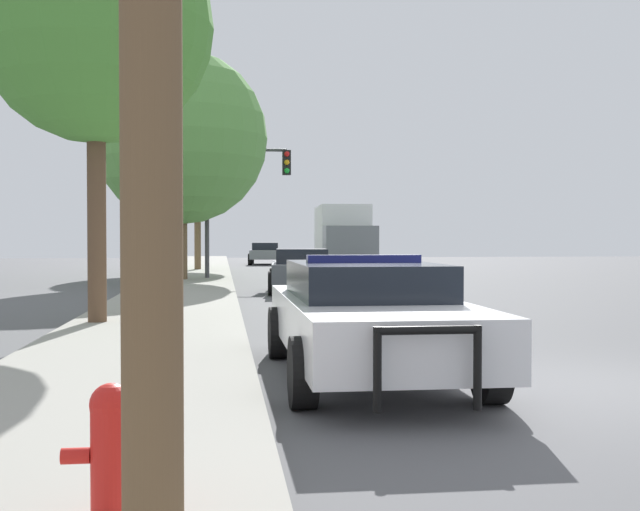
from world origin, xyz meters
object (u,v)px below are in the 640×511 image
box_truck (343,235)px  tree_sidewalk_near (96,27)px  fire_hydrant (111,448)px  car_background_midblock (301,269)px  traffic_light (242,185)px  tree_sidewalk_mid (180,138)px  police_car (367,314)px  car_background_distant (265,253)px  tree_sidewalk_far (197,155)px

box_truck → tree_sidewalk_near: tree_sidewalk_near is taller
fire_hydrant → car_background_midblock: 18.93m
fire_hydrant → traffic_light: bearing=87.0°
traffic_light → tree_sidewalk_near: size_ratio=0.67×
tree_sidewalk_mid → police_car: bearing=-81.0°
car_background_distant → tree_sidewalk_mid: tree_sidewalk_mid is taller
traffic_light → tree_sidewalk_mid: size_ratio=0.60×
box_truck → tree_sidewalk_near: 26.39m
car_background_distant → tree_sidewalk_far: size_ratio=0.52×
car_background_distant → car_background_midblock: bearing=-86.3°
traffic_light → box_truck: size_ratio=0.62×
fire_hydrant → tree_sidewalk_near: (-1.57, 10.02, 4.69)m
box_truck → car_background_distant: bearing=-64.1°
tree_sidewalk_far → car_background_midblock: bearing=-76.7°
box_truck → traffic_light: bearing=64.9°
box_truck → tree_sidewalk_far: (-7.04, -1.93, 3.66)m
car_background_midblock → tree_sidewalk_near: bearing=-112.4°
police_car → fire_hydrant: bearing=65.2°
police_car → car_background_midblock: size_ratio=1.29×
tree_sidewalk_far → tree_sidewalk_mid: tree_sidewalk_mid is taller
tree_sidewalk_far → tree_sidewalk_mid: bearing=-92.1°
fire_hydrant → tree_sidewalk_far: tree_sidewalk_far is taller
tree_sidewalk_near → fire_hydrant: bearing=-81.1°
tree_sidewalk_far → tree_sidewalk_near: tree_sidewalk_far is taller
police_car → box_truck: 30.42m
police_car → traffic_light: bearing=-87.5°
fire_hydrant → car_background_distant: car_background_distant is taller
police_car → tree_sidewalk_mid: bearing=-81.2°
police_car → fire_hydrant: (-2.20, -4.79, -0.20)m
box_truck → tree_sidewalk_near: (-8.09, -24.87, 3.51)m
traffic_light → fire_hydrant: bearing=-93.0°
car_background_distant → tree_sidewalk_far: 11.50m
tree_sidewalk_far → tree_sidewalk_near: 22.97m
traffic_light → tree_sidewalk_mid: (-2.13, -0.86, 1.56)m
box_truck → tree_sidewalk_far: 8.16m
traffic_light → tree_sidewalk_near: tree_sidewalk_near is taller
car_background_distant → tree_sidewalk_near: size_ratio=0.58×
traffic_light → tree_sidewalk_mid: 2.78m
box_truck → tree_sidewalk_mid: bearing=58.4°
box_truck → fire_hydrant: bearing=82.1°
traffic_light → car_background_midblock: bearing=-76.1°
box_truck → tree_sidewalk_far: bearing=18.0°
police_car → car_background_midblock: bearing=-92.7°
car_background_midblock → car_background_distant: 24.10m
tree_sidewalk_near → tree_sidewalk_mid: bearing=87.0°
traffic_light → car_background_distant: (1.83, 17.86, -2.80)m
fire_hydrant → car_background_distant: (3.11, 42.82, 0.18)m
traffic_light → tree_sidewalk_near: bearing=-100.8°
tree_sidewalk_far → box_truck: bearing=15.3°
fire_hydrant → car_background_midblock: car_background_midblock is taller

